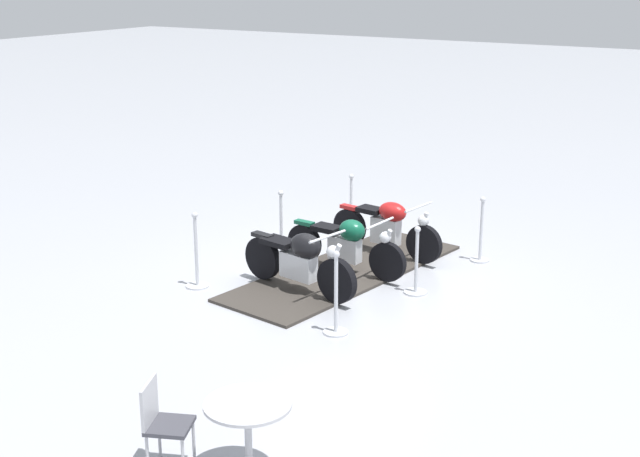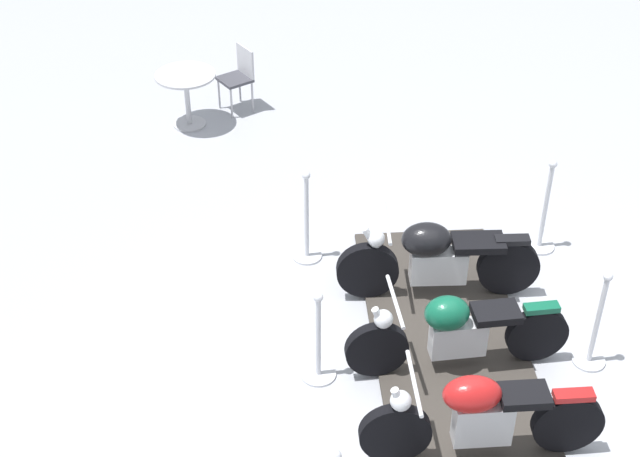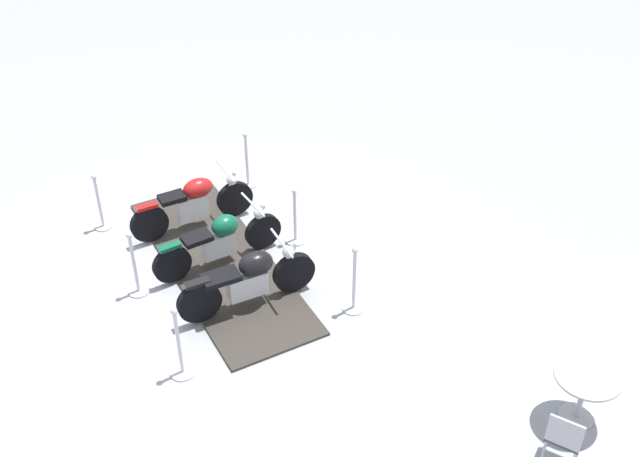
# 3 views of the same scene
# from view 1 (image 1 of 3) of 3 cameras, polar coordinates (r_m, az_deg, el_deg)

# --- Properties ---
(ground_plane) EXTENTS (80.00, 80.00, 0.00)m
(ground_plane) POSITION_cam_1_polar(r_m,az_deg,el_deg) (13.40, 1.62, -2.96)
(ground_plane) COLOR #A8AAB2
(display_platform) EXTENTS (4.53, 2.12, 0.04)m
(display_platform) POSITION_cam_1_polar(r_m,az_deg,el_deg) (13.40, 1.62, -2.87)
(display_platform) COLOR #38332D
(display_platform) RESTS_ON ground_plane
(motorcycle_black) EXTENTS (0.74, 2.10, 0.95)m
(motorcycle_black) POSITION_cam_1_polar(r_m,az_deg,el_deg) (12.42, -1.32, -2.04)
(motorcycle_black) COLOR black
(motorcycle_black) RESTS_ON display_platform
(motorcycle_forest) EXTENTS (0.73, 2.15, 0.89)m
(motorcycle_forest) POSITION_cam_1_polar(r_m,az_deg,el_deg) (13.22, 1.79, -0.98)
(motorcycle_forest) COLOR black
(motorcycle_forest) RESTS_ON display_platform
(motorcycle_maroon) EXTENTS (0.73, 2.10, 0.92)m
(motorcycle_maroon) POSITION_cam_1_polar(r_m,az_deg,el_deg) (14.04, 4.50, 0.16)
(motorcycle_maroon) COLOR black
(motorcycle_maroon) RESTS_ON display_platform
(stanchion_right_mid) EXTENTS (0.34, 0.34, 1.02)m
(stanchion_right_mid) POSITION_cam_1_polar(r_m,az_deg,el_deg) (12.58, 6.36, -2.93)
(stanchion_right_mid) COLOR silver
(stanchion_right_mid) RESTS_ON ground_plane
(stanchion_left_mid) EXTENTS (0.32, 0.32, 1.11)m
(stanchion_left_mid) POSITION_cam_1_polar(r_m,az_deg,el_deg) (14.09, -2.57, -0.38)
(stanchion_left_mid) COLOR silver
(stanchion_left_mid) RESTS_ON ground_plane
(stanchion_left_front) EXTENTS (0.35, 0.35, 1.15)m
(stanchion_left_front) POSITION_cam_1_polar(r_m,az_deg,el_deg) (12.86, -8.13, -2.31)
(stanchion_left_front) COLOR silver
(stanchion_left_front) RESTS_ON ground_plane
(stanchion_right_rear) EXTENTS (0.30, 0.30, 1.07)m
(stanchion_right_rear) POSITION_cam_1_polar(r_m,az_deg,el_deg) (14.07, 10.56, -0.69)
(stanchion_right_rear) COLOR silver
(stanchion_right_rear) RESTS_ON ground_plane
(stanchion_right_front) EXTENTS (0.33, 0.33, 1.13)m
(stanchion_right_front) POSITION_cam_1_polar(r_m,az_deg,el_deg) (11.16, 1.06, -5.19)
(stanchion_right_front) COLOR silver
(stanchion_right_front) RESTS_ON ground_plane
(stanchion_left_rear) EXTENTS (0.29, 0.29, 1.03)m
(stanchion_left_rear) POSITION_cam_1_polar(r_m,az_deg,el_deg) (15.45, 2.05, 1.19)
(stanchion_left_rear) COLOR silver
(stanchion_left_rear) RESTS_ON ground_plane
(cafe_table) EXTENTS (0.82, 0.82, 0.77)m
(cafe_table) POSITION_cam_1_polar(r_m,az_deg,el_deg) (8.13, -4.77, -12.55)
(cafe_table) COLOR #B7B7BC
(cafe_table) RESTS_ON ground_plane
(cafe_chair_near_table) EXTENTS (0.52, 0.52, 0.90)m
(cafe_chair_near_table) POSITION_cam_1_polar(r_m,az_deg,el_deg) (8.36, -10.38, -12.31)
(cafe_chair_near_table) COLOR #B7B7BC
(cafe_chair_near_table) RESTS_ON ground_plane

